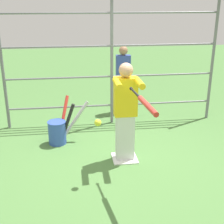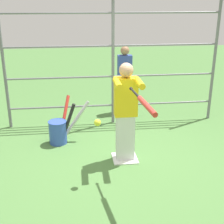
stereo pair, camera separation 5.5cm
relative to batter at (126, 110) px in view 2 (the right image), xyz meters
The scene contains 8 objects.
ground_plane 0.86m from the batter, 90.00° to the right, with size 24.00×24.00×0.00m, color #4C7A3D.
home_plate 0.85m from the batter, 90.00° to the right, with size 0.40×0.40×0.02m.
fence_backstop 1.68m from the batter, 90.00° to the right, with size 4.26×0.06×2.60m.
batter is the anchor object (origin of this frame).
baseball_bat_swinging 1.05m from the batter, 94.31° to the left, with size 0.17×0.92×0.11m.
softball_in_flight 0.75m from the batter, 50.04° to the left, with size 0.10×0.10×0.10m.
bat_bucket 1.45m from the batter, 35.53° to the right, with size 0.76×0.63×0.78m.
bystander_behind_fence 2.27m from the batter, 98.54° to the right, with size 0.31×0.19×1.50m.
Camera 2 is at (0.75, 4.48, 2.51)m, focal length 50.00 mm.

